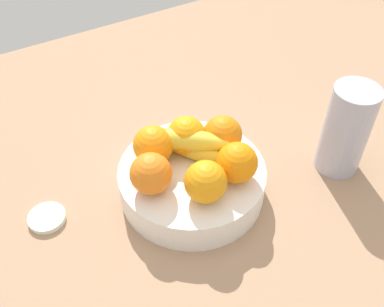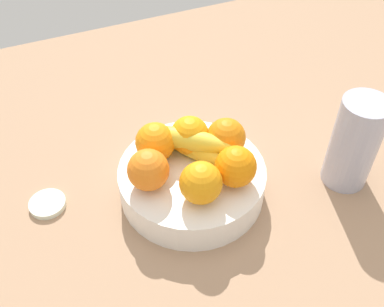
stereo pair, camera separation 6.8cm
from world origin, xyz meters
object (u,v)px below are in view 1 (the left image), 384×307
at_px(orange_back_left, 186,136).
at_px(orange_back_right, 153,145).
at_px(orange_top_stack, 151,174).
at_px(orange_front_right, 237,163).
at_px(orange_center, 223,135).
at_px(banana_bunch, 187,143).
at_px(orange_front_left, 206,182).
at_px(thermos_tumbler, 346,130).
at_px(jar_lid, 47,218).
at_px(fruit_bowl, 192,180).

relative_size(orange_back_left, orange_back_right, 1.00).
bearing_deg(orange_back_left, orange_top_stack, 27.55).
relative_size(orange_front_right, orange_back_left, 1.00).
bearing_deg(orange_center, banana_bunch, -16.18).
height_order(orange_front_right, orange_back_right, same).
xyz_separation_m(orange_center, banana_bunch, (0.06, -0.02, -0.01)).
height_order(orange_center, banana_bunch, orange_center).
distance_m(orange_front_left, orange_top_stack, 0.09).
distance_m(orange_back_right, orange_top_stack, 0.07).
xyz_separation_m(orange_front_left, orange_back_left, (-0.03, -0.11, 0.00)).
distance_m(orange_center, orange_back_right, 0.13).
height_order(thermos_tumbler, jar_lid, thermos_tumbler).
bearing_deg(jar_lid, orange_back_left, 174.52).
relative_size(orange_back_right, orange_top_stack, 1.00).
bearing_deg(orange_back_left, orange_front_left, 75.74).
bearing_deg(thermos_tumbler, orange_center, -25.88).
bearing_deg(orange_front_left, orange_center, -136.80).
xyz_separation_m(thermos_tumbler, jar_lid, (0.55, -0.16, -0.09)).
xyz_separation_m(orange_back_right, jar_lid, (0.21, -0.02, -0.09)).
height_order(orange_front_left, orange_top_stack, same).
distance_m(orange_front_right, thermos_tumbler, 0.23).
bearing_deg(orange_front_left, orange_front_right, -171.84).
distance_m(thermos_tumbler, jar_lid, 0.58).
xyz_separation_m(orange_top_stack, banana_bunch, (-0.09, -0.04, -0.01)).
bearing_deg(orange_top_stack, orange_back_right, -120.12).
distance_m(orange_top_stack, jar_lid, 0.21).
bearing_deg(orange_front_left, jar_lid, -29.76).
height_order(banana_bunch, jar_lid, banana_bunch).
xyz_separation_m(orange_front_left, orange_back_right, (0.04, -0.12, 0.00)).
xyz_separation_m(orange_front_right, orange_back_right, (0.11, -0.11, 0.00)).
relative_size(orange_front_right, orange_center, 1.00).
distance_m(orange_top_stack, thermos_tumbler, 0.38).
relative_size(orange_front_left, thermos_tumbler, 0.39).
bearing_deg(orange_back_right, jar_lid, -4.91).
xyz_separation_m(fruit_bowl, orange_top_stack, (0.08, 0.00, 0.07)).
bearing_deg(jar_lid, orange_front_left, 150.24).
relative_size(orange_front_left, orange_back_left, 1.00).
relative_size(orange_back_right, thermos_tumbler, 0.39).
distance_m(orange_front_right, banana_bunch, 0.10).
height_order(orange_front_right, orange_back_left, same).
bearing_deg(orange_back_right, thermos_tumbler, 156.90).
distance_m(orange_center, jar_lid, 0.35).
bearing_deg(orange_top_stack, jar_lid, -23.89).
bearing_deg(orange_front_left, banana_bunch, -103.20).
relative_size(orange_front_left, orange_center, 1.00).
height_order(orange_front_left, thermos_tumbler, thermos_tumbler).
bearing_deg(orange_top_stack, banana_bunch, -157.69).
xyz_separation_m(orange_top_stack, jar_lid, (0.18, -0.08, -0.09)).
height_order(orange_back_right, orange_top_stack, same).
height_order(orange_front_right, orange_center, same).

